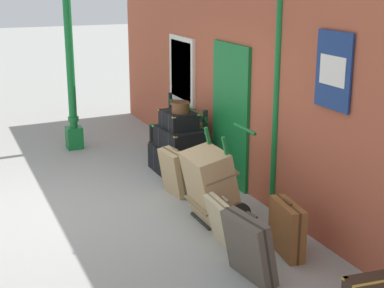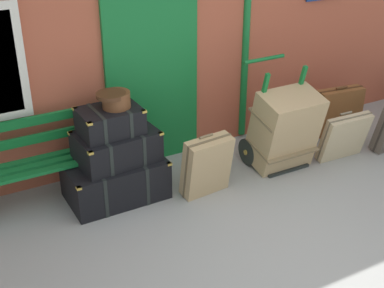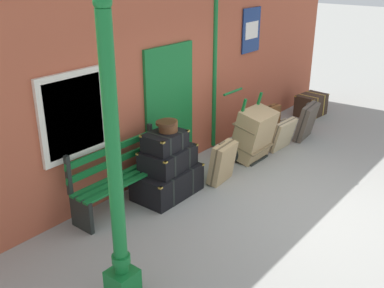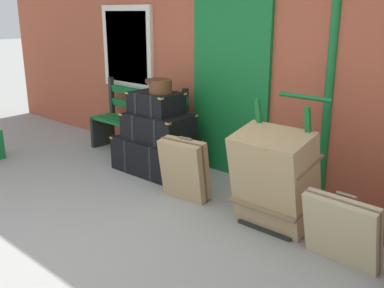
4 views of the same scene
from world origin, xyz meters
name	(u,v)px [view 3 (image 3 of 4)]	position (x,y,z in m)	size (l,w,h in m)	color
ground_plane	(306,211)	(0.00, 0.00, 0.00)	(60.00, 60.00, 0.00)	gray
brick_facade	(167,74)	(-0.01, 2.60, 1.60)	(10.40, 0.35, 3.20)	#AD5138
lamp_post	(117,203)	(-2.90, 0.66, 1.18)	(0.28, 0.28, 3.10)	#146B2D
platform_bench	(121,178)	(-1.53, 2.16, 0.44)	(1.60, 0.43, 1.01)	#146B2D
steamer_trunk_base	(167,182)	(-0.88, 1.87, 0.21)	(1.02, 0.66, 0.43)	black
steamer_trunk_middle	(168,158)	(-0.83, 1.88, 0.58)	(0.85, 0.61, 0.33)	black
steamer_trunk_top	(165,141)	(-0.88, 1.89, 0.87)	(0.62, 0.47, 0.27)	black
round_hatbox	(168,125)	(-0.81, 1.89, 1.09)	(0.34, 0.30, 0.16)	brown
porters_trolley	(245,143)	(1.04, 1.72, 0.27)	(0.71, 0.65, 1.19)	black
large_brown_trunk	(254,134)	(1.04, 1.55, 0.48)	(0.70, 0.62, 0.95)	tan
suitcase_charcoal	(283,135)	(1.78, 1.36, 0.29)	(0.62, 0.28, 0.60)	tan
suitcase_brown	(222,163)	(-0.01, 1.47, 0.33)	(0.54, 0.34, 0.68)	tan
suitcase_umber	(307,122)	(2.57, 1.26, 0.36)	(0.68, 0.38, 0.73)	#51473D
suitcase_slate	(267,122)	(2.22, 1.94, 0.30)	(0.63, 0.26, 0.64)	brown
corner_trunk	(311,105)	(3.97, 1.82, 0.24)	(0.73, 0.55, 0.49)	#332319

